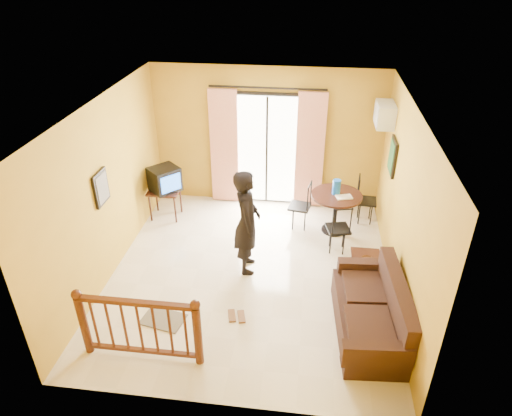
# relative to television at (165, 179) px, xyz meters

# --- Properties ---
(ground) EXTENTS (5.00, 5.00, 0.00)m
(ground) POSITION_rel_television_xyz_m (1.87, -1.60, -0.83)
(ground) COLOR beige
(ground) RESTS_ON ground
(room_shell) EXTENTS (5.00, 5.00, 5.00)m
(room_shell) POSITION_rel_television_xyz_m (1.87, -1.60, 0.88)
(room_shell) COLOR white
(room_shell) RESTS_ON ground
(balcony_door) EXTENTS (2.25, 0.14, 2.46)m
(balcony_door) POSITION_rel_television_xyz_m (1.87, 0.83, 0.36)
(balcony_door) COLOR black
(balcony_door) RESTS_ON ground
(tv_table) EXTENTS (0.59, 0.50, 0.59)m
(tv_table) POSITION_rel_television_xyz_m (-0.03, 0.00, -0.31)
(tv_table) COLOR black
(tv_table) RESTS_ON ground
(television) EXTENTS (0.69, 0.69, 0.46)m
(television) POSITION_rel_television_xyz_m (0.00, 0.00, 0.00)
(television) COLOR black
(television) RESTS_ON tv_table
(picture_left) EXTENTS (0.05, 0.42, 0.52)m
(picture_left) POSITION_rel_television_xyz_m (-0.35, -1.80, 0.72)
(picture_left) COLOR black
(picture_left) RESTS_ON room_shell
(dining_table) EXTENTS (0.93, 0.93, 0.77)m
(dining_table) POSITION_rel_television_xyz_m (3.25, -0.11, -0.21)
(dining_table) COLOR black
(dining_table) RESTS_ON ground
(water_jug) EXTENTS (0.15, 0.15, 0.28)m
(water_jug) POSITION_rel_television_xyz_m (3.23, -0.08, 0.09)
(water_jug) COLOR blue
(water_jug) RESTS_ON dining_table
(serving_tray) EXTENTS (0.32, 0.25, 0.02)m
(serving_tray) POSITION_rel_television_xyz_m (3.38, -0.21, -0.04)
(serving_tray) COLOR beige
(serving_tray) RESTS_ON dining_table
(dining_chairs) EXTENTS (1.70, 1.51, 0.95)m
(dining_chairs) POSITION_rel_television_xyz_m (3.24, -0.17, -0.83)
(dining_chairs) COLOR black
(dining_chairs) RESTS_ON ground
(air_conditioner) EXTENTS (0.31, 0.60, 0.40)m
(air_conditioner) POSITION_rel_television_xyz_m (3.96, 0.35, 1.32)
(air_conditioner) COLOR silver
(air_conditioner) RESTS_ON room_shell
(botanical_print) EXTENTS (0.05, 0.50, 0.60)m
(botanical_print) POSITION_rel_television_xyz_m (4.08, -0.30, 0.82)
(botanical_print) COLOR black
(botanical_print) RESTS_ON room_shell
(coffee_table) EXTENTS (0.46, 0.83, 0.37)m
(coffee_table) POSITION_rel_television_xyz_m (3.72, -1.57, -0.58)
(coffee_table) COLOR black
(coffee_table) RESTS_ON ground
(bowl) EXTENTS (0.20, 0.20, 0.05)m
(bowl) POSITION_rel_television_xyz_m (3.72, -1.52, -0.43)
(bowl) COLOR brown
(bowl) RESTS_ON coffee_table
(sofa) EXTENTS (0.98, 1.90, 0.88)m
(sofa) POSITION_rel_television_xyz_m (3.72, -2.68, -0.50)
(sofa) COLOR black
(sofa) RESTS_ON ground
(standing_person) EXTENTS (0.52, 0.71, 1.78)m
(standing_person) POSITION_rel_television_xyz_m (1.80, -1.44, 0.06)
(standing_person) COLOR black
(standing_person) RESTS_ON ground
(stair_balustrade) EXTENTS (1.63, 0.13, 1.04)m
(stair_balustrade) POSITION_rel_television_xyz_m (0.72, -3.50, -0.26)
(stair_balustrade) COLOR #471E0F
(stair_balustrade) RESTS_ON ground
(doormat) EXTENTS (0.67, 0.51, 0.02)m
(doormat) POSITION_rel_television_xyz_m (0.76, -2.82, -0.82)
(doormat) COLOR #5E574B
(doormat) RESTS_ON ground
(sandals) EXTENTS (0.30, 0.27, 0.03)m
(sandals) POSITION_rel_television_xyz_m (1.81, -2.63, -0.81)
(sandals) COLOR brown
(sandals) RESTS_ON ground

